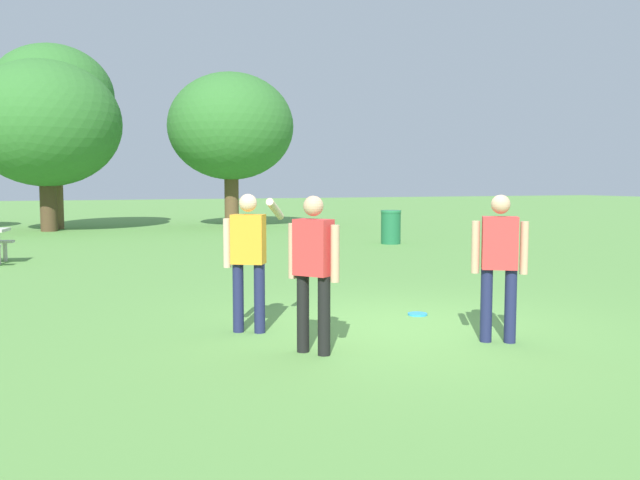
% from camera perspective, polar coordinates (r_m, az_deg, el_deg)
% --- Properties ---
extents(ground_plane, '(120.00, 120.00, 0.00)m').
position_cam_1_polar(ground_plane, '(8.41, 6.91, -7.33)').
color(ground_plane, '#609947').
extents(person_thrower, '(0.82, 0.55, 1.64)m').
position_cam_1_polar(person_thrower, '(7.99, -6.03, -0.98)').
color(person_thrower, '#1E234C').
rests_on(person_thrower, ground).
extents(person_catcher, '(0.53, 0.39, 1.64)m').
position_cam_1_polar(person_catcher, '(7.71, 14.89, -1.49)').
color(person_catcher, '#1E234C').
rests_on(person_catcher, ground).
extents(person_bystander, '(0.40, 0.51, 1.64)m').
position_cam_1_polar(person_bystander, '(6.95, -0.56, -2.00)').
color(person_bystander, black).
rests_on(person_bystander, ground).
extents(frisbee, '(0.26, 0.26, 0.03)m').
position_cam_1_polar(frisbee, '(9.19, 8.22, -6.21)').
color(frisbee, '#2D9EDB').
rests_on(frisbee, ground).
extents(trash_can_beside_table, '(0.59, 0.59, 0.96)m').
position_cam_1_polar(trash_can_beside_table, '(19.38, 5.99, 1.10)').
color(trash_can_beside_table, '#1E663D').
rests_on(trash_can_beside_table, ground).
extents(tree_broad_center, '(5.23, 5.23, 6.04)m').
position_cam_1_polar(tree_broad_center, '(26.01, -22.13, 9.07)').
color(tree_broad_center, '#4C3823').
rests_on(tree_broad_center, ground).
extents(tree_far_right, '(4.40, 4.40, 6.77)m').
position_cam_1_polar(tree_far_right, '(27.15, -21.63, 11.13)').
color(tree_far_right, brown).
rests_on(tree_far_right, ground).
extents(tree_slender_mid, '(4.86, 4.86, 5.97)m').
position_cam_1_polar(tree_slender_mid, '(26.78, -7.53, 9.43)').
color(tree_slender_mid, brown).
rests_on(tree_slender_mid, ground).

